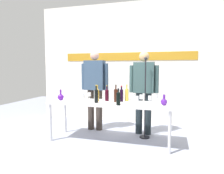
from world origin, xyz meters
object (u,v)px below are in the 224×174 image
(decanter_blue_right, at_px, (164,102))
(wine_glass_left_4, at_px, (87,95))
(wine_bottle_1, at_px, (97,94))
(wine_bottle_2, at_px, (121,95))
(wine_bottle_6, at_px, (116,95))
(wine_bottle_3, at_px, (107,94))
(wine_bottle_4, at_px, (96,95))
(display_table, at_px, (110,105))
(wine_glass_left_1, at_px, (90,94))
(presenter_right, at_px, (144,87))
(microphone_stand, at_px, (145,111))
(presenter_left, at_px, (95,85))
(wine_bottle_0, at_px, (118,98))
(decanter_blue_left, at_px, (61,97))
(wine_glass_right_4, at_px, (137,99))
(wine_bottle_5, at_px, (127,94))
(wine_glass_right_1, at_px, (133,96))
(wine_glass_left_0, at_px, (67,96))
(wine_glass_left_2, at_px, (83,96))
(wine_glass_right_3, at_px, (141,97))
(wine_glass_right_2, at_px, (150,98))
(wine_glass_left_3, at_px, (78,96))
(wine_glass_right_0, at_px, (156,97))

(decanter_blue_right, xyz_separation_m, wine_glass_left_4, (-1.44, 0.07, 0.04))
(wine_bottle_1, height_order, wine_bottle_2, wine_bottle_1)
(wine_bottle_6, bearing_deg, wine_bottle_3, 153.95)
(wine_bottle_2, xyz_separation_m, wine_bottle_4, (-0.41, -0.26, 0.01))
(display_table, distance_m, wine_glass_left_1, 0.55)
(presenter_right, height_order, microphone_stand, presenter_right)
(presenter_left, xyz_separation_m, wine_bottle_0, (0.77, -0.89, -0.13))
(decanter_blue_left, relative_size, microphone_stand, 0.13)
(presenter_left, xyz_separation_m, wine_glass_right_4, (1.06, -0.72, -0.16))
(wine_bottle_5, bearing_deg, wine_bottle_1, -163.62)
(wine_bottle_6, distance_m, wine_glass_right_1, 0.33)
(decanter_blue_left, height_order, wine_glass_left_0, decanter_blue_left)
(wine_glass_left_2, bearing_deg, wine_glass_right_3, 11.69)
(wine_bottle_3, xyz_separation_m, wine_glass_left_0, (-0.70, -0.27, -0.02))
(wine_bottle_1, xyz_separation_m, wine_bottle_4, (0.05, -0.18, 0.01))
(wine_bottle_1, relative_size, wine_glass_right_2, 2.02)
(presenter_right, relative_size, wine_bottle_6, 5.26)
(wine_glass_left_0, xyz_separation_m, wine_glass_left_3, (0.22, -0.01, -0.00))
(wine_glass_right_3, bearing_deg, wine_glass_left_0, -170.62)
(wine_glass_right_0, xyz_separation_m, wine_glass_right_1, (-0.40, -0.03, -0.01))
(wine_bottle_3, relative_size, wine_glass_right_2, 1.94)
(wine_bottle_2, distance_m, wine_glass_right_4, 0.40)
(wine_glass_left_1, relative_size, wine_glass_right_3, 0.97)
(decanter_blue_right, relative_size, wine_bottle_2, 0.61)
(wine_bottle_4, distance_m, wine_glass_right_3, 0.82)
(wine_bottle_0, distance_m, wine_glass_left_0, 1.04)
(decanter_blue_right, relative_size, wine_glass_left_0, 1.24)
(decanter_blue_left, height_order, wine_glass_right_2, decanter_blue_left)
(wine_glass_left_4, xyz_separation_m, wine_glass_right_3, (1.03, 0.08, 0.00))
(wine_glass_right_2, bearing_deg, presenter_right, 106.39)
(decanter_blue_right, height_order, wine_glass_left_0, decanter_blue_right)
(wine_bottle_1, relative_size, wine_glass_right_4, 2.12)
(wine_glass_right_1, bearing_deg, microphone_stand, 56.05)
(decanter_blue_left, distance_m, microphone_stand, 1.68)
(wine_glass_left_1, height_order, wine_glass_right_2, wine_glass_right_2)
(wine_bottle_4, height_order, wine_glass_right_0, wine_bottle_4)
(wine_bottle_5, xyz_separation_m, wine_glass_left_2, (-0.76, -0.34, -0.02))
(wine_bottle_3, bearing_deg, decanter_blue_right, -9.69)
(wine_glass_left_4, relative_size, wine_glass_right_0, 0.95)
(wine_bottle_6, bearing_deg, wine_glass_left_3, -165.19)
(wine_bottle_4, height_order, wine_glass_right_3, wine_bottle_4)
(display_table, height_order, wine_glass_left_2, wine_glass_left_2)
(decanter_blue_left, bearing_deg, wine_glass_left_1, 25.87)
(presenter_left, distance_m, wine_glass_left_4, 0.64)
(wine_glass_left_3, height_order, wine_glass_right_3, same)
(wine_bottle_1, distance_m, wine_bottle_5, 0.56)
(wine_glass_right_2, bearing_deg, wine_bottle_2, 162.81)
(wine_bottle_1, xyz_separation_m, wine_glass_left_1, (-0.22, 0.15, -0.03))
(wine_bottle_2, relative_size, wine_glass_left_0, 2.02)
(wine_bottle_6, distance_m, wine_glass_right_4, 0.44)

